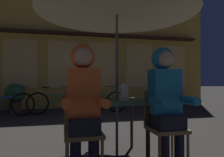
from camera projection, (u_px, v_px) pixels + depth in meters
name	position (u px, v px, depth m)	size (l,w,h in m)	color
ground_plane	(117.00, 156.00, 2.71)	(60.00, 60.00, 0.00)	#2D2B28
cafe_table	(117.00, 108.00, 2.72)	(0.72, 0.72, 0.74)	#42664C
patio_umbrella	(117.00, 1.00, 2.74)	(2.10, 2.10, 2.31)	#4C4C51
lantern	(124.00, 91.00, 2.62)	(0.11, 0.11, 0.23)	white
chair_left	(83.00, 127.00, 2.25)	(0.40, 0.40, 0.87)	olive
chair_right	(163.00, 123.00, 2.47)	(0.40, 0.40, 0.87)	olive
person_left_hooded	(83.00, 95.00, 2.20)	(0.45, 0.56, 1.40)	black
person_right_hooded	(166.00, 93.00, 2.42)	(0.45, 0.56, 1.40)	black
shopfront_building	(83.00, 27.00, 8.01)	(10.00, 0.93, 6.20)	gold
bicycle_nearest	(3.00, 104.00, 5.72)	(1.68, 0.10, 0.84)	black
bicycle_second	(55.00, 102.00, 6.26)	(1.67, 0.24, 0.84)	black
bicycle_third	(100.00, 101.00, 6.52)	(1.66, 0.36, 0.84)	black
book	(101.00, 98.00, 2.84)	(0.20, 0.14, 0.02)	black
potted_plant	(15.00, 95.00, 6.39)	(0.60, 0.60, 0.92)	brown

